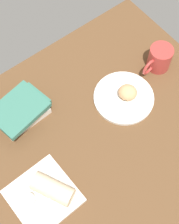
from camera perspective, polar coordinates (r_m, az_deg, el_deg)
The scene contains 8 objects.
dining_table at distance 131.20cm, azimuth 1.07°, elevation -3.86°, with size 110.00×90.00×4.00cm, color brown.
round_plate at distance 136.13cm, azimuth 5.74°, elevation 2.40°, with size 23.98×23.98×1.40cm, color white.
scone_pastry at distance 133.60cm, azimuth 6.41°, elevation 3.28°, with size 7.42×6.89×5.33cm, color tan.
square_plate at distance 121.95cm, azimuth -7.75°, elevation -13.75°, with size 21.38×21.38×1.60cm, color silver.
sauce_cup at distance 120.25cm, azimuth -10.11°, elevation -14.24°, with size 4.41×4.41×2.34cm.
breakfast_wrap at distance 117.96cm, azimuth -6.17°, elevation -12.68°, with size 6.47×6.47×14.37cm, color beige.
book_stack at distance 131.57cm, azimuth -11.43°, elevation 0.27°, with size 23.05×18.23×7.89cm.
coffee_mug at distance 142.99cm, azimuth 11.57°, elevation 8.80°, with size 15.00×9.54×10.44cm.
Camera 1 is at (33.83, 39.61, 122.42)cm, focal length 54.68 mm.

